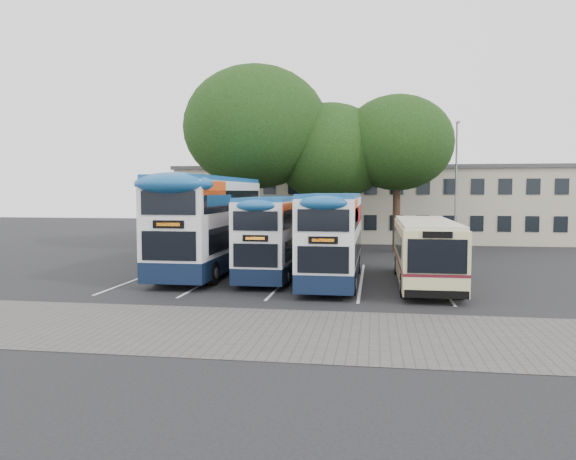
% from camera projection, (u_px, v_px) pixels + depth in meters
% --- Properties ---
extents(ground, '(120.00, 120.00, 0.00)m').
position_uv_depth(ground, '(365.00, 301.00, 21.21)').
color(ground, black).
rests_on(ground, ground).
extents(paving_strip, '(40.00, 6.00, 0.01)m').
position_uv_depth(paving_strip, '(294.00, 332.00, 16.59)').
color(paving_strip, '#595654').
rests_on(paving_strip, ground).
extents(bay_lines, '(14.12, 11.00, 0.01)m').
position_uv_depth(bay_lines, '(287.00, 279.00, 26.71)').
color(bay_lines, silver).
rests_on(bay_lines, ground).
extents(depot_building, '(32.40, 8.40, 6.20)m').
position_uv_depth(depot_building, '(371.00, 203.00, 47.60)').
color(depot_building, '#BFB299').
rests_on(depot_building, ground).
extents(lamp_post, '(0.25, 1.05, 9.06)m').
position_uv_depth(lamp_post, '(456.00, 178.00, 39.63)').
color(lamp_post, gray).
rests_on(lamp_post, ground).
extents(tree_left, '(9.92, 9.92, 12.76)m').
position_uv_depth(tree_left, '(256.00, 127.00, 38.54)').
color(tree_left, black).
rests_on(tree_left, ground).
extents(tree_mid, '(8.00, 8.00, 10.25)m').
position_uv_depth(tree_mid, '(330.00, 153.00, 38.96)').
color(tree_mid, black).
rests_on(tree_mid, ground).
extents(tree_right, '(7.60, 7.60, 10.66)m').
position_uv_depth(tree_right, '(397.00, 143.00, 37.97)').
color(tree_right, black).
rests_on(tree_right, ground).
extents(bus_dd_left, '(2.83, 11.65, 4.86)m').
position_uv_depth(bus_dd_left, '(210.00, 220.00, 28.62)').
color(bus_dd_left, '#0E1A33').
rests_on(bus_dd_left, ground).
extents(bus_dd_mid, '(2.26, 9.32, 3.88)m').
position_uv_depth(bus_dd_mid, '(275.00, 233.00, 27.47)').
color(bus_dd_mid, '#0E1A33').
rests_on(bus_dd_mid, ground).
extents(bus_dd_right, '(2.36, 9.73, 4.05)m').
position_uv_depth(bus_dd_right, '(333.00, 233.00, 25.68)').
color(bus_dd_right, '#0E1A33').
rests_on(bus_dd_right, ground).
extents(bus_single, '(2.45, 9.63, 2.87)m').
position_uv_depth(bus_single, '(425.00, 248.00, 25.03)').
color(bus_single, beige).
rests_on(bus_single, ground).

